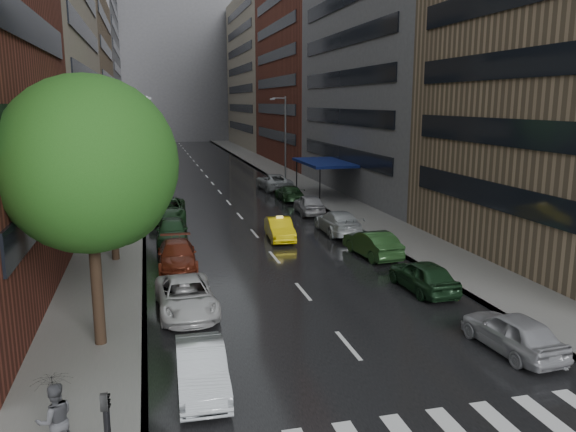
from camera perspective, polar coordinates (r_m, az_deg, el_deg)
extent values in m
plane|color=gray|center=(17.50, 10.87, -18.08)|extent=(220.00, 220.00, 0.00)
cube|color=black|center=(64.63, -8.08, 3.79)|extent=(14.00, 140.00, 0.01)
cube|color=gray|center=(64.31, -16.09, 3.48)|extent=(4.00, 140.00, 0.15)
cube|color=gray|center=(66.16, -0.30, 4.14)|extent=(4.00, 140.00, 0.15)
cube|color=silver|center=(17.07, 21.34, -19.50)|extent=(0.55, 2.80, 0.01)
cube|color=silver|center=(17.85, 25.21, -18.38)|extent=(0.55, 2.80, 0.01)
cube|color=#937A5B|center=(78.19, -20.75, 12.58)|extent=(8.00, 28.00, 22.00)
cube|color=slate|center=(108.53, -19.27, 16.42)|extent=(8.00, 32.00, 38.00)
cube|color=slate|center=(54.34, 9.76, 14.97)|extent=(8.00, 28.00, 24.00)
cube|color=maroon|center=(81.22, 1.53, 18.19)|extent=(8.00, 28.00, 36.00)
cube|color=gray|center=(110.00, -2.83, 14.34)|extent=(8.00, 32.00, 28.00)
cube|color=slate|center=(132.08, -11.58, 14.53)|extent=(40.00, 14.00, 32.00)
cylinder|color=#382619|center=(20.72, -18.90, -5.87)|extent=(0.40, 0.40, 5.23)
sphere|color=#1E5116|center=(19.95, -19.63, 4.96)|extent=(5.98, 5.98, 5.98)
cylinder|color=#382619|center=(31.60, -17.33, 0.04)|extent=(0.40, 0.40, 5.17)
sphere|color=#1E5116|center=(31.10, -17.76, 7.06)|extent=(5.90, 5.90, 5.90)
cylinder|color=#382619|center=(47.29, -16.37, 3.74)|extent=(0.40, 0.40, 5.12)
sphere|color=#1E5116|center=(46.96, -16.63, 8.39)|extent=(5.85, 5.85, 5.85)
imported|color=yellow|center=(35.52, -0.85, -1.32)|extent=(1.73, 4.26, 1.37)
imported|color=silver|center=(17.74, -8.78, -15.07)|extent=(1.55, 4.20, 1.37)
imported|color=silver|center=(23.80, -10.32, -8.03)|extent=(2.51, 5.10, 1.39)
imported|color=maroon|center=(30.00, -11.20, -3.93)|extent=(2.06, 4.88, 1.40)
imported|color=#19381D|center=(35.28, -11.69, -1.47)|extent=(2.13, 4.77, 1.59)
imported|color=black|center=(42.35, -12.15, 0.67)|extent=(2.93, 5.84, 1.59)
imported|color=#A09FA5|center=(21.46, 21.86, -10.87)|extent=(1.97, 4.31, 1.43)
imported|color=#16321B|center=(26.69, 13.59, -5.91)|extent=(1.89, 4.39, 1.48)
imported|color=#1E3E1C|center=(31.98, 8.55, -2.79)|extent=(2.02, 4.68, 1.50)
imported|color=#A9AFB3|center=(37.34, 5.09, -0.61)|extent=(2.22, 5.29, 1.53)
imported|color=#98999E|center=(43.67, 2.17, 1.23)|extent=(2.15, 4.70, 1.56)
imported|color=#19381B|center=(49.73, 0.12, 2.37)|extent=(1.88, 4.60, 1.33)
imported|color=#9AA0A3|center=(55.78, -1.48, 3.50)|extent=(2.94, 5.86, 1.59)
imported|color=#4B4B50|center=(15.41, -22.56, -18.60)|extent=(1.08, 0.96, 1.86)
imported|color=black|center=(15.07, -22.78, -16.22)|extent=(0.96, 0.98, 0.88)
imported|color=black|center=(10.95, -17.96, -18.88)|extent=(0.18, 0.15, 0.90)
cylinder|color=gray|center=(43.90, -15.61, 5.96)|extent=(0.18, 0.18, 9.00)
cube|color=gray|center=(43.71, -14.04, 11.54)|extent=(0.50, 0.22, 0.16)
cylinder|color=gray|center=(60.60, -0.27, 7.81)|extent=(0.18, 0.18, 9.00)
cube|color=gray|center=(60.15, -1.60, 11.78)|extent=(0.50, 0.22, 0.16)
cube|color=navy|center=(51.46, 3.72, 5.44)|extent=(4.00, 8.00, 0.25)
cylinder|color=black|center=(47.57, 3.26, 3.13)|extent=(0.12, 0.12, 3.00)
cylinder|color=black|center=(54.80, 0.88, 4.26)|extent=(0.12, 0.12, 3.00)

